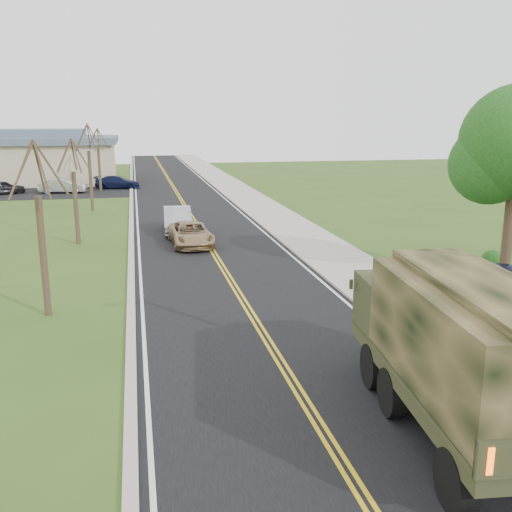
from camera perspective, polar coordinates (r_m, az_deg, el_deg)
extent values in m
plane|color=#334C19|center=(12.75, 7.62, -18.41)|extent=(160.00, 160.00, 0.00)
cube|color=black|center=(50.73, -7.64, 5.83)|extent=(8.00, 120.00, 0.01)
cube|color=#9E998E|center=(51.20, -2.99, 6.06)|extent=(0.30, 120.00, 0.12)
cube|color=#9E998E|center=(51.50, -1.05, 6.11)|extent=(3.20, 120.00, 0.10)
cube|color=#9E998E|center=(50.59, -12.36, 5.66)|extent=(0.30, 120.00, 0.10)
cylinder|color=#38281C|center=(25.34, 23.97, 2.83)|extent=(0.44, 0.44, 5.04)
sphere|color=#134213|center=(25.00, 22.34, 8.49)|extent=(3.24, 3.24, 3.24)
cylinder|color=#38281C|center=(20.91, -20.50, -0.09)|extent=(0.24, 0.24, 4.20)
cylinder|color=#38281C|center=(20.51, -19.82, 8.30)|extent=(1.01, 0.33, 1.90)
cylinder|color=#38281C|center=(21.07, -20.84, 8.12)|extent=(0.13, 1.29, 1.74)
cylinder|color=#38281C|center=(20.71, -22.39, 8.13)|extent=(0.98, 0.43, 1.90)
cylinder|color=#38281C|center=(20.06, -22.49, 7.75)|extent=(0.79, 1.05, 1.77)
cylinder|color=#38281C|center=(20.01, -20.61, 8.13)|extent=(0.58, 0.90, 1.90)
cylinder|color=#38281C|center=(32.65, -17.56, 4.57)|extent=(0.24, 0.24, 3.96)
cylinder|color=#38281C|center=(32.43, -17.10, 9.63)|extent=(0.96, 0.32, 1.79)
cylinder|color=#38281C|center=(32.94, -17.76, 9.51)|extent=(0.12, 1.22, 1.65)
cylinder|color=#38281C|center=(32.57, -18.66, 9.53)|extent=(0.93, 0.41, 1.79)
cylinder|color=#38281C|center=(31.95, -18.65, 9.34)|extent=(0.75, 0.99, 1.67)
cylinder|color=#38281C|center=(31.94, -17.53, 9.55)|extent=(0.55, 0.85, 1.80)
cylinder|color=#38281C|center=(44.49, -16.20, 7.21)|extent=(0.24, 0.24, 4.44)
cylinder|color=#38281C|center=(44.38, -15.80, 11.38)|extent=(1.07, 0.35, 2.00)
cylinder|color=#38281C|center=(44.93, -16.36, 11.25)|extent=(0.13, 1.36, 1.84)
cylinder|color=#38281C|center=(44.50, -17.09, 11.30)|extent=(1.03, 0.46, 2.00)
cylinder|color=#38281C|center=(43.81, -17.06, 11.16)|extent=(0.83, 1.10, 1.87)
cylinder|color=#38281C|center=(43.82, -16.14, 11.33)|extent=(0.61, 0.95, 2.01)
cylinder|color=#38281C|center=(56.43, -15.38, 8.32)|extent=(0.24, 0.24, 4.08)
cylinder|color=#38281C|center=(56.36, -15.08, 11.33)|extent=(0.99, 0.33, 1.84)
cylinder|color=#38281C|center=(56.86, -15.50, 11.24)|extent=(0.13, 1.25, 1.69)
cylinder|color=#38281C|center=(56.46, -16.02, 11.28)|extent=(0.95, 0.42, 1.85)
cylinder|color=#38281C|center=(55.82, -15.98, 11.18)|extent=(0.77, 1.02, 1.72)
cylinder|color=#38281C|center=(55.85, -15.32, 11.30)|extent=(0.57, 0.88, 1.85)
cube|color=tan|center=(67.42, -22.67, 8.59)|extent=(20.00, 12.00, 4.20)
cube|color=#475466|center=(67.30, -22.85, 10.63)|extent=(21.00, 13.00, 0.70)
cube|color=#475466|center=(67.28, -22.91, 11.22)|extent=(14.00, 8.00, 0.90)
cube|color=black|center=(56.88, -18.28, 6.10)|extent=(18.00, 10.00, 0.02)
cylinder|color=black|center=(11.25, 19.35, -20.44)|extent=(0.48, 1.18, 1.14)
cylinder|color=black|center=(13.90, 13.46, -13.11)|extent=(0.48, 1.18, 1.14)
cylinder|color=black|center=(14.73, 21.69, -12.15)|extent=(0.48, 1.18, 1.14)
cylinder|color=black|center=(15.14, 11.63, -10.71)|extent=(0.48, 1.18, 1.14)
cylinder|color=black|center=(15.91, 19.27, -9.99)|extent=(0.48, 1.18, 1.14)
cube|color=#32351D|center=(13.55, 18.92, -11.78)|extent=(3.25, 7.51, 0.36)
cube|color=#32351D|center=(15.50, 15.12, -4.77)|extent=(2.69, 2.23, 1.46)
cube|color=black|center=(16.27, 14.00, -3.06)|extent=(2.28, 0.33, 0.73)
cube|color=#32351D|center=(12.73, 20.68, -12.34)|extent=(3.17, 5.76, 0.16)
cube|color=black|center=(12.31, 21.11, -7.74)|extent=(3.17, 5.76, 2.08)
cube|color=black|center=(11.97, 21.55, -2.86)|extent=(2.24, 5.66, 0.26)
cube|color=#FF590C|center=(9.96, 22.37, -18.45)|extent=(0.11, 0.05, 0.47)
imported|color=#9F815A|center=(31.15, -6.55, 2.19)|extent=(2.33, 4.65, 1.26)
imported|color=#A7A7AB|center=(34.86, -7.85, 3.59)|extent=(1.80, 4.70, 1.53)
imported|color=black|center=(57.23, -23.94, 6.29)|extent=(3.99, 2.85, 1.26)
imported|color=#A6A6AB|center=(56.18, -18.76, 6.68)|extent=(4.33, 1.90, 1.38)
imported|color=black|center=(58.33, -13.69, 7.18)|extent=(4.51, 2.22, 1.26)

